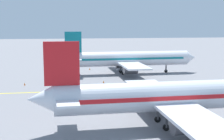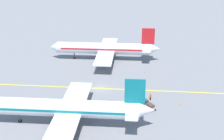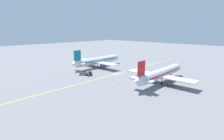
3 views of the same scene
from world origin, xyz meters
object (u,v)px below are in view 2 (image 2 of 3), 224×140
(baggage_tug_dark, at_px, (142,100))
(airplane_at_gate, at_px, (67,109))
(traffic_cone_far_edge, at_px, (181,104))
(traffic_cone_near_nose, at_px, (111,100))
(traffic_cone_by_wingtip, at_px, (145,72))
(airplane_adjacent_stand, at_px, (105,49))
(baggage_cart_trailing, at_px, (150,106))
(ground_crew_worker, at_px, (150,96))

(baggage_tug_dark, bearing_deg, airplane_at_gate, 126.40)
(traffic_cone_far_edge, bearing_deg, traffic_cone_near_nose, 89.90)
(airplane_at_gate, bearing_deg, traffic_cone_by_wingtip, -27.40)
(airplane_adjacent_stand, relative_size, baggage_cart_trailing, 12.11)
(baggage_tug_dark, relative_size, traffic_cone_by_wingtip, 6.02)
(baggage_cart_trailing, bearing_deg, traffic_cone_far_edge, -68.01)
(baggage_tug_dark, distance_m, baggage_cart_trailing, 3.30)
(ground_crew_worker, xyz_separation_m, traffic_cone_far_edge, (-1.75, -6.96, -0.63))
(airplane_adjacent_stand, height_order, traffic_cone_far_edge, airplane_adjacent_stand)
(traffic_cone_by_wingtip, bearing_deg, airplane_adjacent_stand, 51.46)
(airplane_adjacent_stand, distance_m, ground_crew_worker, 30.91)
(baggage_cart_trailing, bearing_deg, ground_crew_worker, -0.80)
(baggage_cart_trailing, height_order, traffic_cone_by_wingtip, baggage_cart_trailing)
(baggage_tug_dark, bearing_deg, traffic_cone_by_wingtip, -1.60)
(baggage_tug_dark, relative_size, traffic_cone_far_edge, 6.02)
(traffic_cone_near_nose, bearing_deg, traffic_cone_by_wingtip, -22.84)
(baggage_tug_dark, relative_size, ground_crew_worker, 1.97)
(traffic_cone_far_edge, bearing_deg, airplane_adjacent_stand, 36.34)
(airplane_at_gate, xyz_separation_m, traffic_cone_near_nose, (11.22, -7.63, -3.43))
(airplane_adjacent_stand, bearing_deg, traffic_cone_near_nose, -170.14)
(traffic_cone_near_nose, bearing_deg, baggage_cart_trailing, -107.21)
(baggage_cart_trailing, bearing_deg, traffic_cone_near_nose, 72.79)
(ground_crew_worker, height_order, traffic_cone_far_edge, ground_crew_worker)
(baggage_cart_trailing, distance_m, traffic_cone_by_wingtip, 21.59)
(traffic_cone_far_edge, bearing_deg, baggage_cart_trailing, 111.99)
(baggage_cart_trailing, bearing_deg, baggage_tug_dark, 35.61)
(airplane_at_gate, height_order, traffic_cone_near_nose, airplane_at_gate)
(airplane_adjacent_stand, height_order, traffic_cone_near_nose, airplane_adjacent_stand)
(traffic_cone_near_nose, height_order, traffic_cone_far_edge, same)
(airplane_at_gate, bearing_deg, ground_crew_worker, -52.64)
(airplane_adjacent_stand, distance_m, baggage_cart_trailing, 35.00)
(ground_crew_worker, distance_m, traffic_cone_far_edge, 7.21)
(baggage_tug_dark, distance_m, traffic_cone_far_edge, 8.97)
(traffic_cone_near_nose, bearing_deg, baggage_tug_dark, -91.45)
(traffic_cone_near_nose, bearing_deg, airplane_at_gate, 145.78)
(traffic_cone_near_nose, distance_m, traffic_cone_by_wingtip, 20.27)
(airplane_adjacent_stand, xyz_separation_m, baggage_cart_trailing, (-31.82, -14.29, -2.95))
(baggage_tug_dark, distance_m, ground_crew_worker, 2.75)
(ground_crew_worker, relative_size, traffic_cone_by_wingtip, 3.05)
(baggage_cart_trailing, relative_size, traffic_cone_far_edge, 5.33)
(ground_crew_worker, bearing_deg, airplane_at_gate, 127.36)
(baggage_cart_trailing, height_order, ground_crew_worker, ground_crew_worker)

